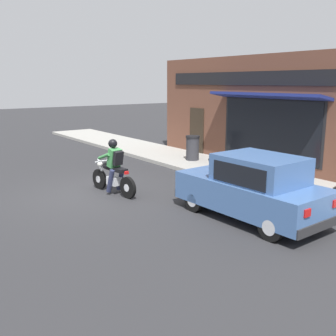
{
  "coord_description": "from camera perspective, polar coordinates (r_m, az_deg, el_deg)",
  "views": [
    {
      "loc": [
        -4.8,
        -10.24,
        3.23
      ],
      "look_at": [
        1.31,
        -1.89,
        0.95
      ],
      "focal_mm": 42.0,
      "sensor_mm": 36.0,
      "label": 1
    }
  ],
  "objects": [
    {
      "name": "fire_hydrant",
      "position": [
        12.83,
        11.11,
        0.23
      ],
      "size": [
        0.36,
        0.24,
        0.88
      ],
      "color": "red",
      "rests_on": "sidewalk_curb"
    },
    {
      "name": "trash_bin",
      "position": [
        15.8,
        3.59,
        2.95
      ],
      "size": [
        0.56,
        0.56,
        0.98
      ],
      "color": "#2D2D33",
      "rests_on": "sidewalk_curb"
    },
    {
      "name": "ground_plane",
      "position": [
        11.76,
        -10.67,
        -3.74
      ],
      "size": [
        80.0,
        80.0,
        0.0
      ],
      "primitive_type": "plane",
      "color": "#2B2B2D"
    },
    {
      "name": "motorcycle_with_rider",
      "position": [
        11.57,
        -7.95,
        -0.44
      ],
      "size": [
        0.64,
        2.02,
        1.62
      ],
      "color": "black",
      "rests_on": "ground"
    },
    {
      "name": "car_hatchback",
      "position": [
        9.52,
        12.21,
        -2.87
      ],
      "size": [
        1.73,
        3.82,
        1.57
      ],
      "color": "black",
      "rests_on": "ground"
    },
    {
      "name": "storefront_building",
      "position": [
        15.57,
        11.72,
        8.04
      ],
      "size": [
        1.25,
        10.03,
        4.2
      ],
      "color": "brown",
      "rests_on": "ground"
    },
    {
      "name": "sidewalk_curb",
      "position": [
        16.88,
        0.79,
        1.63
      ],
      "size": [
        2.6,
        22.0,
        0.14
      ],
      "primitive_type": "cube",
      "color": "#9E9B93",
      "rests_on": "ground"
    }
  ]
}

